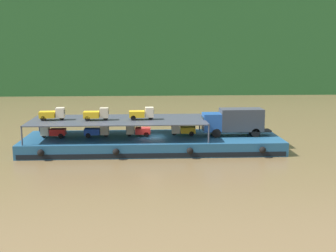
{
  "coord_description": "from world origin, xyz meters",
  "views": [
    {
      "loc": [
        -0.83,
        -47.8,
        11.41
      ],
      "look_at": [
        1.78,
        0.0,
        2.7
      ],
      "focal_mm": 46.15,
      "sensor_mm": 36.0,
      "label": 1
    }
  ],
  "objects_px": {
    "mini_truck_lower_stern": "(53,131)",
    "mini_truck_upper_mid": "(97,114)",
    "mini_truck_lower_fore": "(183,129)",
    "mini_truck_lower_mid": "(138,130)",
    "cargo_barge": "(152,143)",
    "mini_truck_upper_fore": "(142,113)",
    "mini_truck_lower_aft": "(97,131)",
    "mini_truck_upper_stern": "(53,114)",
    "covered_lorry": "(234,121)"
  },
  "relations": [
    {
      "from": "mini_truck_lower_mid",
      "to": "mini_truck_upper_mid",
      "type": "relative_size",
      "value": 1.0
    },
    {
      "from": "mini_truck_lower_mid",
      "to": "mini_truck_lower_fore",
      "type": "height_order",
      "value": "same"
    },
    {
      "from": "mini_truck_upper_stern",
      "to": "mini_truck_upper_mid",
      "type": "bearing_deg",
      "value": -4.03
    },
    {
      "from": "mini_truck_lower_stern",
      "to": "mini_truck_upper_stern",
      "type": "height_order",
      "value": "mini_truck_upper_stern"
    },
    {
      "from": "mini_truck_lower_mid",
      "to": "mini_truck_upper_fore",
      "type": "distance_m",
      "value": 2.15
    },
    {
      "from": "mini_truck_lower_stern",
      "to": "mini_truck_lower_fore",
      "type": "distance_m",
      "value": 14.65
    },
    {
      "from": "mini_truck_lower_stern",
      "to": "mini_truck_lower_fore",
      "type": "bearing_deg",
      "value": 1.93
    },
    {
      "from": "mini_truck_lower_aft",
      "to": "mini_truck_lower_mid",
      "type": "relative_size",
      "value": 0.99
    },
    {
      "from": "covered_lorry",
      "to": "mini_truck_lower_mid",
      "type": "bearing_deg",
      "value": 178.4
    },
    {
      "from": "mini_truck_lower_aft",
      "to": "mini_truck_lower_fore",
      "type": "relative_size",
      "value": 0.99
    },
    {
      "from": "cargo_barge",
      "to": "mini_truck_lower_mid",
      "type": "height_order",
      "value": "mini_truck_lower_mid"
    },
    {
      "from": "covered_lorry",
      "to": "mini_truck_lower_aft",
      "type": "xyz_separation_m",
      "value": [
        -15.55,
        0.11,
        -1.0
      ]
    },
    {
      "from": "mini_truck_upper_mid",
      "to": "mini_truck_lower_fore",
      "type": "bearing_deg",
      "value": 5.83
    },
    {
      "from": "mini_truck_lower_stern",
      "to": "mini_truck_upper_stern",
      "type": "distance_m",
      "value": 2.01
    },
    {
      "from": "cargo_barge",
      "to": "mini_truck_lower_stern",
      "type": "bearing_deg",
      "value": 179.35
    },
    {
      "from": "covered_lorry",
      "to": "mini_truck_upper_mid",
      "type": "xyz_separation_m",
      "value": [
        -15.5,
        -0.48,
        1.0
      ]
    },
    {
      "from": "mini_truck_lower_stern",
      "to": "mini_truck_upper_mid",
      "type": "distance_m",
      "value": 5.38
    },
    {
      "from": "mini_truck_lower_mid",
      "to": "mini_truck_upper_stern",
      "type": "bearing_deg",
      "value": -177.31
    },
    {
      "from": "mini_truck_lower_mid",
      "to": "mini_truck_lower_fore",
      "type": "bearing_deg",
      "value": 2.27
    },
    {
      "from": "mini_truck_lower_fore",
      "to": "mini_truck_lower_mid",
      "type": "bearing_deg",
      "value": -177.73
    },
    {
      "from": "mini_truck_lower_mid",
      "to": "mini_truck_upper_fore",
      "type": "xyz_separation_m",
      "value": [
        0.47,
        -0.64,
        2.0
      ]
    },
    {
      "from": "mini_truck_lower_stern",
      "to": "mini_truck_upper_fore",
      "type": "xyz_separation_m",
      "value": [
        9.96,
        -0.35,
        2.0
      ]
    },
    {
      "from": "cargo_barge",
      "to": "mini_truck_upper_fore",
      "type": "distance_m",
      "value": 3.64
    },
    {
      "from": "mini_truck_lower_stern",
      "to": "mini_truck_lower_aft",
      "type": "relative_size",
      "value": 1.0
    },
    {
      "from": "cargo_barge",
      "to": "mini_truck_lower_fore",
      "type": "distance_m",
      "value": 3.86
    },
    {
      "from": "mini_truck_upper_mid",
      "to": "mini_truck_upper_fore",
      "type": "bearing_deg",
      "value": 1.59
    },
    {
      "from": "mini_truck_lower_stern",
      "to": "mini_truck_upper_fore",
      "type": "distance_m",
      "value": 10.17
    },
    {
      "from": "mini_truck_lower_stern",
      "to": "mini_truck_lower_mid",
      "type": "distance_m",
      "value": 9.5
    },
    {
      "from": "mini_truck_upper_mid",
      "to": "mini_truck_upper_fore",
      "type": "height_order",
      "value": "same"
    },
    {
      "from": "covered_lorry",
      "to": "mini_truck_lower_fore",
      "type": "xyz_separation_m",
      "value": [
        -5.83,
        0.51,
        -1.0
      ]
    },
    {
      "from": "mini_truck_lower_fore",
      "to": "mini_truck_upper_stern",
      "type": "relative_size",
      "value": 0.99
    },
    {
      "from": "cargo_barge",
      "to": "mini_truck_upper_stern",
      "type": "bearing_deg",
      "value": -179.88
    },
    {
      "from": "cargo_barge",
      "to": "mini_truck_upper_mid",
      "type": "bearing_deg",
      "value": -176.59
    },
    {
      "from": "mini_truck_upper_mid",
      "to": "mini_truck_lower_mid",
      "type": "bearing_deg",
      "value": 9.81
    },
    {
      "from": "mini_truck_upper_fore",
      "to": "cargo_barge",
      "type": "bearing_deg",
      "value": 11.18
    },
    {
      "from": "mini_truck_upper_stern",
      "to": "mini_truck_upper_fore",
      "type": "height_order",
      "value": "same"
    },
    {
      "from": "mini_truck_lower_stern",
      "to": "mini_truck_upper_fore",
      "type": "relative_size",
      "value": 0.99
    },
    {
      "from": "covered_lorry",
      "to": "mini_truck_upper_stern",
      "type": "height_order",
      "value": "mini_truck_upper_stern"
    },
    {
      "from": "covered_lorry",
      "to": "mini_truck_lower_stern",
      "type": "height_order",
      "value": "covered_lorry"
    },
    {
      "from": "covered_lorry",
      "to": "mini_truck_lower_aft",
      "type": "bearing_deg",
      "value": 179.59
    },
    {
      "from": "mini_truck_lower_mid",
      "to": "mini_truck_upper_fore",
      "type": "height_order",
      "value": "mini_truck_upper_fore"
    },
    {
      "from": "cargo_barge",
      "to": "mini_truck_lower_mid",
      "type": "xyz_separation_m",
      "value": [
        -1.62,
        0.42,
        1.44
      ]
    },
    {
      "from": "mini_truck_lower_aft",
      "to": "mini_truck_lower_fore",
      "type": "xyz_separation_m",
      "value": [
        9.72,
        0.4,
        0.0
      ]
    },
    {
      "from": "covered_lorry",
      "to": "mini_truck_upper_fore",
      "type": "xyz_separation_m",
      "value": [
        -10.51,
        -0.34,
        1.0
      ]
    },
    {
      "from": "mini_truck_lower_mid",
      "to": "mini_truck_lower_stern",
      "type": "bearing_deg",
      "value": -178.25
    },
    {
      "from": "mini_truck_lower_mid",
      "to": "mini_truck_upper_stern",
      "type": "relative_size",
      "value": 1.0
    },
    {
      "from": "mini_truck_upper_fore",
      "to": "mini_truck_upper_mid",
      "type": "bearing_deg",
      "value": -178.41
    },
    {
      "from": "cargo_barge",
      "to": "mini_truck_lower_stern",
      "type": "relative_size",
      "value": 10.42
    },
    {
      "from": "mini_truck_lower_aft",
      "to": "mini_truck_upper_stern",
      "type": "xyz_separation_m",
      "value": [
        -4.82,
        -0.25,
        2.0
      ]
    },
    {
      "from": "mini_truck_lower_mid",
      "to": "mini_truck_upper_mid",
      "type": "xyz_separation_m",
      "value": [
        -4.53,
        -0.78,
        2.0
      ]
    }
  ]
}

